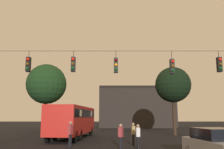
{
  "coord_description": "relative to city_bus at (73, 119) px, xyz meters",
  "views": [
    {
      "loc": [
        -0.62,
        -4.23,
        2.05
      ],
      "look_at": [
        -0.63,
        12.18,
        4.78
      ],
      "focal_mm": 40.77,
      "sensor_mm": 36.0,
      "label": 1
    }
  ],
  "objects": [
    {
      "name": "pedestrian_crossing_right",
      "position": [
        4.32,
        -8.74,
        -0.96
      ],
      "size": [
        0.35,
        0.42,
        1.61
      ],
      "color": "black",
      "rests_on": "ground"
    },
    {
      "name": "pedestrian_crossing_center",
      "position": [
        0.94,
        -7.43,
        -0.88
      ],
      "size": [
        0.35,
        0.42,
        1.74
      ],
      "color": "black",
      "rests_on": "ground"
    },
    {
      "name": "pedestrian_near_bus",
      "position": [
        5.3,
        -6.32,
        -0.96
      ],
      "size": [
        0.28,
        0.39,
        1.61
      ],
      "color": "black",
      "rests_on": "ground"
    },
    {
      "name": "corner_building",
      "position": [
        8.55,
        25.78,
        2.01
      ],
      "size": [
        14.29,
        8.5,
        7.75
      ],
      "color": "black",
      "rests_on": "ground"
    },
    {
      "name": "tree_behind_building",
      "position": [
        10.76,
        3.83,
        3.78
      ],
      "size": [
        4.06,
        4.06,
        7.71
      ],
      "color": "#2D2116",
      "rests_on": "ground"
    },
    {
      "name": "overhead_signal_span",
      "position": [
        4.39,
        -9.2,
        2.25
      ],
      "size": [
        17.98,
        0.44,
        7.08
      ],
      "color": "black",
      "rests_on": "ground"
    },
    {
      "name": "city_bus",
      "position": [
        0.0,
        0.0,
        0.0
      ],
      "size": [
        3.3,
        11.15,
        3.0
      ],
      "color": "#B21E19",
      "rests_on": "ground"
    },
    {
      "name": "tree_left_silhouette",
      "position": [
        -6.49,
        14.33,
        5.2
      ],
      "size": [
        6.22,
        6.22,
        10.21
      ],
      "color": "black",
      "rests_on": "ground"
    },
    {
      "name": "pedestrian_crossing_left",
      "position": [
        5.45,
        -8.27,
        -0.99
      ],
      "size": [
        0.24,
        0.36,
        1.57
      ],
      "color": "black",
      "rests_on": "ground"
    },
    {
      "name": "car_near_right",
      "position": [
        8.64,
        -13.01,
        -1.07
      ],
      "size": [
        2.21,
        4.46,
        1.52
      ],
      "color": "#99999E",
      "rests_on": "ground"
    },
    {
      "name": "ground_plane",
      "position": [
        4.39,
        3.66,
        -1.87
      ],
      "size": [
        168.0,
        168.0,
        0.0
      ],
      "primitive_type": "plane",
      "color": "black",
      "rests_on": "ground"
    }
  ]
}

